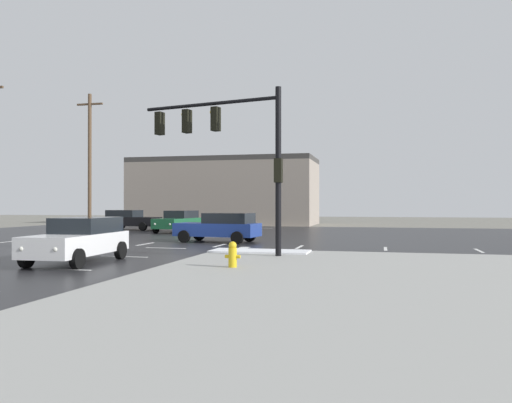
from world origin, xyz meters
The scene contains 13 objects.
ground_plane centered at (0.00, 0.00, 0.00)m, with size 120.00×120.00×0.00m, color slate.
road_asphalt centered at (0.00, 0.00, 0.01)m, with size 44.00×44.00×0.02m, color #232326.
sidewalk_corner centered at (12.00, -12.00, 0.07)m, with size 18.00×18.00×0.14m, color #9E9E99.
snow_strip_curbside centered at (5.00, -4.00, 0.17)m, with size 4.00×1.60×0.06m, color white.
lane_markings centered at (1.20, -1.38, 0.02)m, with size 36.15×36.15×0.01m.
traffic_signal_mast centered at (4.13, -5.04, 4.53)m, with size 6.02×1.44×6.35m.
fire_hydrant centered at (5.34, -9.14, 0.54)m, with size 0.48×0.26×0.79m.
strip_building_background centered at (-5.92, 26.63, 3.39)m, with size 18.75×8.00×6.79m.
sedan_green centered at (-4.57, 10.75, 0.85)m, with size 2.32×4.65×1.58m.
sedan_white centered at (-0.55, -8.20, 0.85)m, with size 2.20×4.61×1.58m.
sedan_blue centered at (1.38, 2.10, 0.85)m, with size 4.68×2.42×1.58m.
sedan_black centered at (-9.66, 13.07, 0.85)m, with size 4.64×2.30×1.58m.
utility_pole_distant centered at (-12.36, 11.63, 5.58)m, with size 2.20×0.28×10.72m.
Camera 1 is at (9.72, -24.26, 2.09)m, focal length 35.91 mm.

